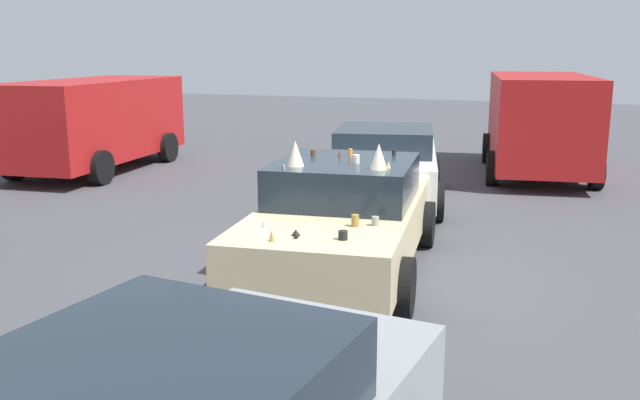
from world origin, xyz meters
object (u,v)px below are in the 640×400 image
art_car_decorated (343,216)px  parked_van_far_right (539,120)px  parked_van_behind_left (94,120)px  parked_sedan_row_back_far (385,164)px

art_car_decorated → parked_van_far_right: bearing=159.8°
parked_van_behind_left → art_car_decorated: bearing=50.9°
parked_van_far_right → art_car_decorated: bearing=-22.2°
art_car_decorated → parked_sedan_row_back_far: size_ratio=0.98×
parked_van_far_right → parked_sedan_row_back_far: 4.67m
parked_van_behind_left → parked_sedan_row_back_far: bearing=76.4°
parked_van_behind_left → parked_van_far_right: bearing=101.3°
art_car_decorated → parked_sedan_row_back_far: 4.07m
parked_van_behind_left → parked_sedan_row_back_far: parked_van_behind_left is taller
art_car_decorated → parked_van_behind_left: (5.09, 7.60, 0.47)m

